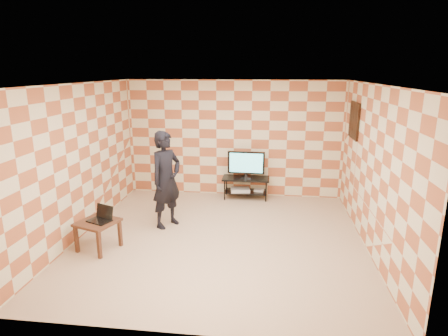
{
  "coord_description": "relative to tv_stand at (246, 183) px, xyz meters",
  "views": [
    {
      "loc": [
        0.81,
        -6.06,
        2.93
      ],
      "look_at": [
        0.0,
        0.6,
        1.15
      ],
      "focal_mm": 30.0,
      "sensor_mm": 36.0,
      "label": 1
    }
  ],
  "objects": [
    {
      "name": "floor",
      "position": [
        -0.31,
        -2.23,
        -0.37
      ],
      "size": [
        5.0,
        5.0,
        0.0
      ],
      "primitive_type": "plane",
      "color": "tan",
      "rests_on": "ground"
    },
    {
      "name": "wall_back",
      "position": [
        -0.31,
        0.27,
        0.98
      ],
      "size": [
        5.0,
        0.02,
        2.7
      ],
      "primitive_type": "cube",
      "color": "beige",
      "rests_on": "ground"
    },
    {
      "name": "wall_front",
      "position": [
        -0.31,
        -4.73,
        0.98
      ],
      "size": [
        5.0,
        0.02,
        2.7
      ],
      "primitive_type": "cube",
      "color": "beige",
      "rests_on": "ground"
    },
    {
      "name": "wall_left",
      "position": [
        -2.81,
        -2.23,
        0.98
      ],
      "size": [
        0.02,
        5.0,
        2.7
      ],
      "primitive_type": "cube",
      "color": "beige",
      "rests_on": "ground"
    },
    {
      "name": "wall_right",
      "position": [
        2.19,
        -2.23,
        0.98
      ],
      "size": [
        0.02,
        5.0,
        2.7
      ],
      "primitive_type": "cube",
      "color": "beige",
      "rests_on": "ground"
    },
    {
      "name": "ceiling",
      "position": [
        -0.31,
        -2.23,
        2.33
      ],
      "size": [
        5.0,
        5.0,
        0.02
      ],
      "primitive_type": "cube",
      "color": "white",
      "rests_on": "wall_back"
    },
    {
      "name": "wall_art",
      "position": [
        2.16,
        -0.68,
        1.58
      ],
      "size": [
        0.04,
        0.72,
        0.72
      ],
      "color": "black",
      "rests_on": "wall_right"
    },
    {
      "name": "tv_stand",
      "position": [
        0.0,
        0.0,
        0.0
      ],
      "size": [
        1.08,
        0.48,
        0.5
      ],
      "color": "black",
      "rests_on": "floor"
    },
    {
      "name": "tv",
      "position": [
        0.0,
        -0.0,
        0.47
      ],
      "size": [
        0.85,
        0.17,
        0.62
      ],
      "color": "black",
      "rests_on": "tv_stand"
    },
    {
      "name": "dvd_player",
      "position": [
        -0.12,
        -0.04,
        -0.16
      ],
      "size": [
        0.47,
        0.37,
        0.07
      ],
      "primitive_type": "cube",
      "rotation": [
        0.0,
        0.0,
        0.14
      ],
      "color": "#BBBBBE",
      "rests_on": "tv_stand"
    },
    {
      "name": "game_console",
      "position": [
        0.31,
        0.02,
        -0.17
      ],
      "size": [
        0.24,
        0.19,
        0.05
      ],
      "primitive_type": "cube",
      "rotation": [
        0.0,
        0.0,
        -0.18
      ],
      "color": "silver",
      "rests_on": "tv_stand"
    },
    {
      "name": "side_table",
      "position": [
        -2.27,
        -2.85,
        0.04
      ],
      "size": [
        0.74,
        0.74,
        0.5
      ],
      "color": "#3D2416",
      "rests_on": "floor"
    },
    {
      "name": "laptop",
      "position": [
        -2.22,
        -2.81,
        0.19
      ],
      "size": [
        0.45,
        0.41,
        0.24
      ],
      "color": "black",
      "rests_on": "side_table"
    },
    {
      "name": "person",
      "position": [
        -1.39,
        -1.75,
        0.55
      ],
      "size": [
        0.74,
        0.8,
        1.84
      ],
      "primitive_type": "imported",
      "rotation": [
        0.0,
        0.0,
        0.99
      ],
      "color": "black",
      "rests_on": "floor"
    }
  ]
}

